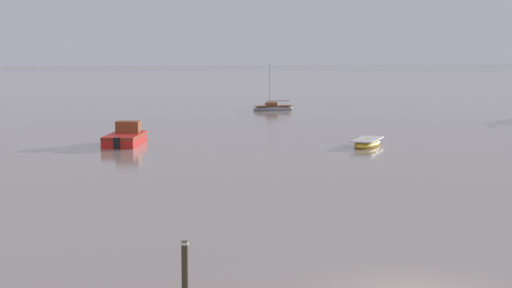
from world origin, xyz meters
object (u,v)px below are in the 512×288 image
rowboat_moored_1 (367,143)px  mooring_post_right (185,268)px  motorboat_moored_1 (128,138)px  sailboat_moored_0 (273,108)px

rowboat_moored_1 → mooring_post_right: (-17.68, -32.66, 0.50)m
rowboat_moored_1 → motorboat_moored_1: (-16.34, 5.49, 0.17)m
motorboat_moored_1 → sailboat_moored_0: bearing=-15.2°
sailboat_moored_0 → motorboat_moored_1: bearing=50.0°
rowboat_moored_1 → mooring_post_right: 37.14m
motorboat_moored_1 → rowboat_moored_1: bearing=-92.6°
sailboat_moored_0 → mooring_post_right: sailboat_moored_0 is taller
mooring_post_right → sailboat_moored_0: bearing=73.8°
sailboat_moored_0 → mooring_post_right: (-20.13, -69.20, 0.45)m
rowboat_moored_1 → mooring_post_right: size_ratio=2.93×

